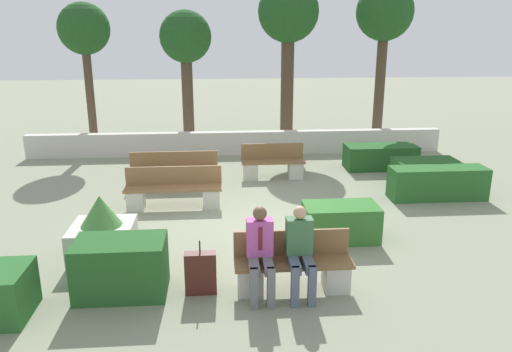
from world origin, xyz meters
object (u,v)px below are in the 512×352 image
at_px(bench_left_side, 174,174).
at_px(tree_rightmost, 385,17).
at_px(person_seated_woman, 300,248).
at_px(tree_leftmost, 84,32).
at_px(bench_front, 293,269).
at_px(bench_right_side, 273,166).
at_px(person_seated_man, 260,249).
at_px(suitcase, 201,273).
at_px(tree_center_left, 186,42).
at_px(tree_center_right, 288,18).
at_px(bench_back, 174,192).
at_px(planter_corner_left, 102,233).

height_order(bench_left_side, tree_rightmost, tree_rightmost).
xyz_separation_m(person_seated_woman, tree_leftmost, (-5.09, 9.58, 2.89)).
bearing_deg(tree_leftmost, bench_front, -62.00).
height_order(bench_right_side, person_seated_man, person_seated_man).
bearing_deg(tree_rightmost, suitcase, -120.87).
height_order(person_seated_woman, tree_center_left, tree_center_left).
relative_size(tree_leftmost, tree_center_right, 0.87).
xyz_separation_m(tree_center_right, tree_rightmost, (2.99, -0.29, 0.04)).
xyz_separation_m(person_seated_man, person_seated_woman, (0.57, -0.00, -0.01)).
relative_size(person_seated_man, tree_center_right, 0.26).
bearing_deg(person_seated_man, tree_rightmost, 63.53).
relative_size(bench_back, tree_leftmost, 0.46).
bearing_deg(tree_center_left, tree_center_right, -6.13).
relative_size(tree_center_left, tree_rightmost, 0.84).
bearing_deg(tree_rightmost, bench_left_side, -146.42).
xyz_separation_m(bench_back, suitcase, (0.68, -3.74, -0.02)).
distance_m(person_seated_woman, suitcase, 1.50).
relative_size(bench_right_side, person_seated_man, 1.22).
bearing_deg(bench_left_side, person_seated_man, -67.64).
xyz_separation_m(planter_corner_left, suitcase, (1.68, -1.32, -0.13)).
bearing_deg(bench_back, tree_rightmost, 30.10).
bearing_deg(planter_corner_left, bench_back, 67.63).
distance_m(suitcase, tree_leftmost, 10.65).
xyz_separation_m(bench_front, tree_rightmost, (4.22, 9.35, 3.76)).
xyz_separation_m(bench_front, planter_corner_left, (-3.04, 1.32, 0.12)).
bearing_deg(planter_corner_left, bench_front, -23.56).
relative_size(bench_left_side, person_seated_man, 1.59).
bearing_deg(suitcase, person_seated_man, -9.21).
distance_m(bench_front, bench_back, 4.26).
bearing_deg(bench_right_side, planter_corner_left, -131.30).
height_order(person_seated_woman, tree_rightmost, tree_rightmost).
bearing_deg(person_seated_woman, tree_center_right, 83.25).
bearing_deg(tree_center_right, person_seated_man, -100.05).
distance_m(tree_center_left, tree_center_right, 3.34).
xyz_separation_m(person_seated_man, tree_leftmost, (-4.52, 9.58, 2.89)).
height_order(suitcase, tree_center_right, tree_center_right).
xyz_separation_m(bench_front, tree_center_right, (1.23, 9.64, 3.72)).
distance_m(suitcase, tree_center_right, 10.65).
bearing_deg(person_seated_woman, tree_center_left, 101.65).
distance_m(bench_left_side, bench_back, 1.38).
distance_m(bench_right_side, suitcase, 6.04).
distance_m(bench_back, person_seated_woman, 4.44).
bearing_deg(suitcase, person_seated_woman, -5.62).
distance_m(bench_left_side, person_seated_woman, 5.72).
height_order(tree_center_left, tree_rightmost, tree_rightmost).
bearing_deg(tree_center_right, planter_corner_left, -117.19).
relative_size(bench_back, tree_center_left, 0.48).
relative_size(bench_right_side, suitcase, 1.94).
bearing_deg(tree_rightmost, bench_front, -114.32).
bearing_deg(planter_corner_left, person_seated_woman, -25.22).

